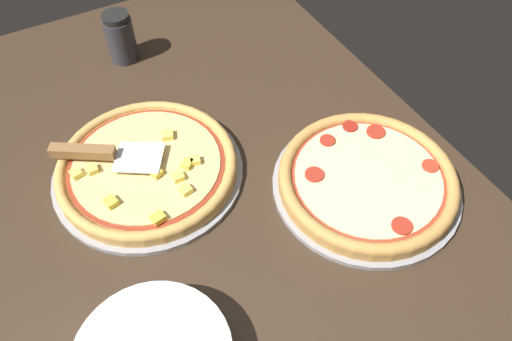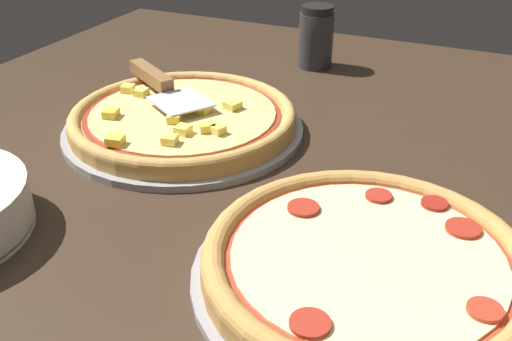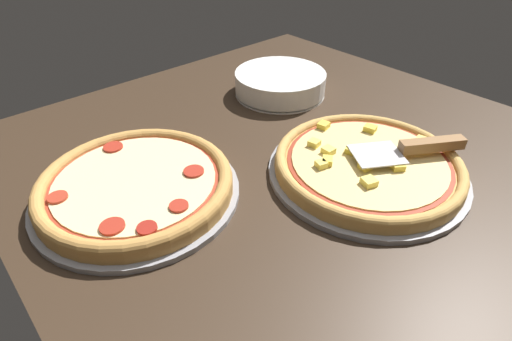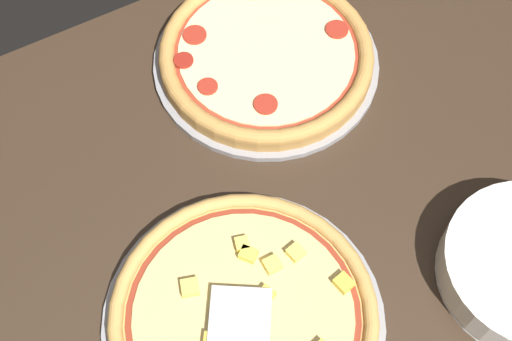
% 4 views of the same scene
% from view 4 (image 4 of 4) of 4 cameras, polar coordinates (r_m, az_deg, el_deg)
% --- Properties ---
extents(ground_plane, '(1.25, 1.03, 0.04)m').
position_cam_4_polar(ground_plane, '(0.95, 0.19, -9.30)').
color(ground_plane, '#38281C').
extents(pizza_pan_front, '(0.35, 0.35, 0.01)m').
position_cam_4_polar(pizza_pan_front, '(0.91, -0.99, -11.95)').
color(pizza_pan_front, '#939399').
rests_on(pizza_pan_front, ground_plane).
extents(pizza_front, '(0.33, 0.33, 0.03)m').
position_cam_4_polar(pizza_front, '(0.89, -0.99, -11.58)').
color(pizza_front, tan).
rests_on(pizza_front, pizza_pan_front).
extents(pizza_pan_back, '(0.34, 0.34, 0.01)m').
position_cam_4_polar(pizza_pan_back, '(1.10, 0.81, 8.59)').
color(pizza_pan_back, '#939399').
rests_on(pizza_pan_back, ground_plane).
extents(pizza_back, '(0.32, 0.32, 0.03)m').
position_cam_4_polar(pizza_back, '(1.08, 0.82, 9.27)').
color(pizza_back, '#C68E47').
rests_on(pizza_back, pizza_pan_back).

